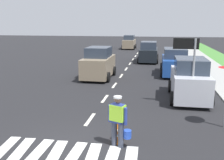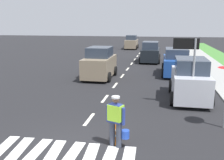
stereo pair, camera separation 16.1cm
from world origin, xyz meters
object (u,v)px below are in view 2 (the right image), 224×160
object	(u,v)px
traffic_cone_near	(116,131)
car_parked_curbside	(190,80)
car_oncoming_third	(132,43)
car_parked_far	(176,63)
road_worker	(116,119)
lane_direction_sign	(189,56)
car_outgoing_far	(150,52)
traffic_cone_far	(115,136)
car_oncoming_lead	(100,64)

from	to	relation	value
traffic_cone_near	car_parked_curbside	distance (m)	6.19
car_oncoming_third	car_parked_far	bearing A→B (deg)	-73.75
road_worker	traffic_cone_near	xyz separation A→B (m)	(-0.10, 0.44, -0.61)
lane_direction_sign	traffic_cone_near	world-z (taller)	lane_direction_sign
car_parked_curbside	car_oncoming_third	bearing A→B (deg)	103.15
car_parked_far	car_outgoing_far	bearing A→B (deg)	109.00
car_outgoing_far	car_parked_far	bearing A→B (deg)	-71.00
traffic_cone_far	car_oncoming_lead	xyz separation A→B (m)	(-2.92, 9.99, 0.75)
car_parked_curbside	car_parked_far	size ratio (longest dim) A/B	0.90
traffic_cone_near	car_parked_far	distance (m)	12.16
road_worker	lane_direction_sign	world-z (taller)	lane_direction_sign
road_worker	lane_direction_sign	distance (m)	5.56
lane_direction_sign	car_parked_curbside	world-z (taller)	lane_direction_sign
lane_direction_sign	traffic_cone_near	distance (m)	5.44
car_parked_curbside	car_oncoming_lead	xyz separation A→B (m)	(-5.79, 4.27, 0.03)
traffic_cone_near	car_oncoming_third	distance (m)	31.44
traffic_cone_far	car_oncoming_third	bearing A→B (deg)	95.72
car_oncoming_lead	traffic_cone_far	bearing A→B (deg)	-73.72
road_worker	lane_direction_sign	xyz separation A→B (m)	(2.55, 4.71, 1.48)
car_parked_curbside	car_parked_far	xyz separation A→B (m)	(-0.38, 6.45, -0.05)
road_worker	traffic_cone_near	bearing A→B (deg)	102.57
traffic_cone_far	car_oncoming_lead	size ratio (longest dim) A/B	0.15
road_worker	car_parked_curbside	size ratio (longest dim) A/B	0.42
traffic_cone_near	car_oncoming_lead	world-z (taller)	car_oncoming_lead
traffic_cone_far	car_outgoing_far	size ratio (longest dim) A/B	0.13
car_oncoming_third	car_oncoming_lead	size ratio (longest dim) A/B	1.01
traffic_cone_near	lane_direction_sign	bearing A→B (deg)	58.14
car_oncoming_third	traffic_cone_far	bearing A→B (deg)	-84.28
traffic_cone_far	car_parked_far	world-z (taller)	car_parked_far
road_worker	car_parked_far	bearing A→B (deg)	78.95
traffic_cone_near	car_outgoing_far	xyz separation A→B (m)	(0.29, 18.32, 0.63)
traffic_cone_far	car_outgoing_far	world-z (taller)	car_outgoing_far
car_oncoming_lead	traffic_cone_near	bearing A→B (deg)	-73.36
car_oncoming_third	car_oncoming_lead	bearing A→B (deg)	-89.35
traffic_cone_near	car_parked_curbside	xyz separation A→B (m)	(2.89, 5.44, 0.67)
car_oncoming_third	car_outgoing_far	bearing A→B (deg)	-75.14
car_parked_curbside	car_outgoing_far	world-z (taller)	car_parked_curbside
car_parked_curbside	car_outgoing_far	xyz separation A→B (m)	(-2.60, 12.89, -0.05)
lane_direction_sign	car_oncoming_third	size ratio (longest dim) A/B	0.83
traffic_cone_near	car_parked_far	size ratio (longest dim) A/B	0.15
car_parked_curbside	car_oncoming_lead	distance (m)	7.19
road_worker	car_oncoming_third	distance (m)	31.88
car_oncoming_lead	car_parked_curbside	bearing A→B (deg)	-36.38
car_oncoming_lead	car_outgoing_far	size ratio (longest dim) A/B	0.90
road_worker	car_oncoming_lead	distance (m)	10.58
traffic_cone_near	car_parked_far	world-z (taller)	car_parked_far
traffic_cone_far	car_oncoming_lead	bearing A→B (deg)	106.28
car_oncoming_third	car_parked_curbside	bearing A→B (deg)	-76.85
traffic_cone_far	road_worker	bearing A→B (deg)	-61.94
traffic_cone_far	car_oncoming_third	xyz separation A→B (m)	(-3.16, 31.56, 0.68)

